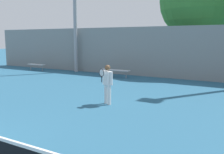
% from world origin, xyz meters
% --- Properties ---
extents(tennis_player, '(0.56, 0.50, 1.55)m').
position_xyz_m(tennis_player, '(1.03, 6.17, 0.88)').
color(tennis_player, silver).
rests_on(tennis_player, ground_plane).
extents(bench_courtside_far, '(2.12, 0.40, 0.50)m').
position_xyz_m(bench_courtside_far, '(-2.36, 12.56, 0.46)').
color(bench_courtside_far, silver).
rests_on(bench_courtside_far, ground_plane).
extents(bench_by_gate, '(1.64, 0.40, 0.50)m').
position_xyz_m(bench_by_gate, '(-9.70, 12.56, 0.45)').
color(bench_by_gate, silver).
rests_on(bench_by_gate, ground_plane).
extents(back_fence, '(30.37, 0.06, 3.34)m').
position_xyz_m(back_fence, '(0.00, 13.96, 1.67)').
color(back_fence, gray).
rests_on(back_fence, ground_plane).
extents(tree_green_broad, '(6.03, 6.03, 8.37)m').
position_xyz_m(tree_green_broad, '(1.79, 17.99, 5.34)').
color(tree_green_broad, brown).
rests_on(tree_green_broad, ground_plane).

